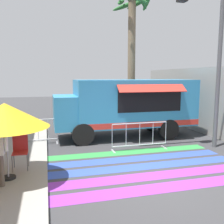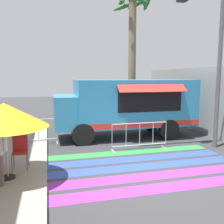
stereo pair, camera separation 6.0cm
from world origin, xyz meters
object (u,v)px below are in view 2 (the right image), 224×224
Objects in this scene: patio_umbrella at (4,115)px; palm_tree at (133,39)px; barricade_front at (140,136)px; barricade_side at (39,132)px; folding_chair at (20,149)px; traffic_signal_pole at (199,25)px; food_truck at (125,104)px.

palm_tree reaches higher than patio_umbrella.
barricade_side is at bearing 154.42° from barricade_front.
palm_tree is at bearing 43.49° from folding_chair.
barricade_front is at bearing -25.58° from barricade_side.
traffic_signal_pole is 7.05× the size of folding_chair.
patio_umbrella is 0.30× the size of palm_tree.
traffic_signal_pole is 4.59m from barricade_front.
barricade_front is at bearing 169.04° from traffic_signal_pole.
food_truck reaches higher than folding_chair.
folding_chair is at bearing 71.07° from patio_umbrella.
folding_chair is 0.13× the size of palm_tree.
palm_tree is at bearing 98.26° from traffic_signal_pole.
barricade_front is (4.40, 1.97, -1.27)m from patio_umbrella.
traffic_signal_pole is at bearing -81.74° from palm_tree.
barricade_side is at bearing 159.32° from traffic_signal_pole.
food_truck is 0.94× the size of traffic_signal_pole.
palm_tree reaches higher than barricade_side.
traffic_signal_pole reaches higher than folding_chair.
patio_umbrella is 4.03m from barricade_side.
barricade_front and barricade_side have the same top height.
traffic_signal_pole is 7.22m from patio_umbrella.
folding_chair is 3.08m from barricade_side.
palm_tree is at bearing 49.64° from patio_umbrella.
food_truck is 2.89× the size of barricade_front.
patio_umbrella is at bearing -130.36° from palm_tree.
food_truck is 6.06m from patio_umbrella.
folding_chair is at bearing -163.22° from barricade_front.
food_truck is at bearing -115.70° from palm_tree.
patio_umbrella is 1.33m from folding_chair.
traffic_signal_pole is at bearing -51.47° from food_truck.
patio_umbrella is at bearing -113.13° from folding_chair.
food_truck reaches higher than barricade_side.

